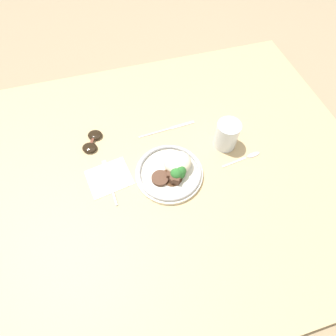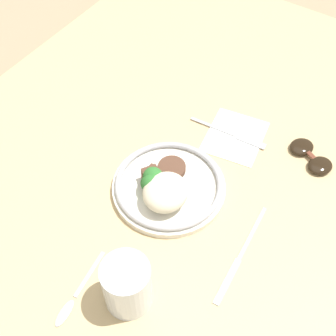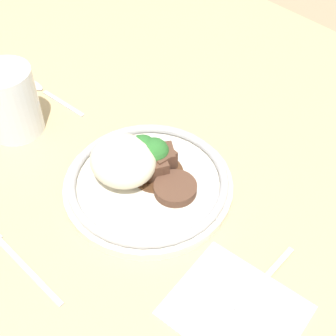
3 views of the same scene
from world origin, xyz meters
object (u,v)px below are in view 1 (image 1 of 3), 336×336
knife (169,129)px  sunglasses (92,141)px  juice_glass (226,136)px  spoon (249,157)px  fork (109,177)px  plate (172,171)px

knife → sunglasses: size_ratio=1.89×
juice_glass → spoon: (0.06, -0.08, -0.05)m
fork → plate: bearing=-106.4°
knife → spoon: size_ratio=1.46×
plate → knife: 0.20m
plate → spoon: 0.29m
fork → spoon: (0.50, -0.05, -0.00)m
knife → spoon: (0.24, -0.20, 0.00)m
fork → spoon: bearing=-100.4°
juice_glass → sunglasses: juice_glass is taller
spoon → sunglasses: (-0.53, 0.22, 0.01)m
fork → spoon: same height
spoon → juice_glass: bearing=121.9°
juice_glass → spoon: juice_glass is taller
plate → fork: 0.22m
juice_glass → fork: size_ratio=0.58×
plate → juice_glass: bearing=17.8°
knife → spoon: spoon is taller
juice_glass → spoon: bearing=-50.7°
fork → sunglasses: 0.17m
sunglasses → plate: bearing=-14.2°
plate → juice_glass: 0.23m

